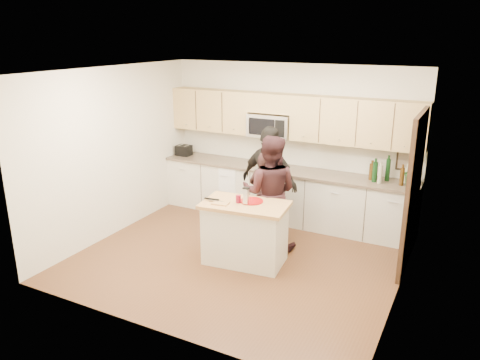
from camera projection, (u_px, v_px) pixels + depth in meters
The scene contains 21 objects.
floor at pixel (239, 258), 6.92m from camera, with size 4.50×4.50×0.00m, color #55321D.
room_shell at pixel (239, 144), 6.40m from camera, with size 4.52×4.02×2.71m.
back_cabinetry at pixel (283, 194), 8.21m from camera, with size 4.50×0.66×0.94m.
upper_cabinetry at pixel (290, 116), 7.91m from camera, with size 4.50×0.33×0.75m.
microwave at pixel (271, 125), 8.09m from camera, with size 0.76×0.41×0.40m.
doorway at pixel (414, 188), 6.36m from camera, with size 0.06×1.25×2.20m.
framed_picture at pixel (406, 159), 7.37m from camera, with size 0.30×0.03×0.38m.
dish_towel at pixel (230, 172), 8.37m from camera, with size 0.34×0.60×0.48m.
island at pixel (245, 233), 6.68m from camera, with size 1.27×0.83×0.90m.
red_plate at pixel (252, 201), 6.61m from camera, with size 0.33×0.33×0.02m, color maroon.
box_grater at pixel (246, 195), 6.45m from camera, with size 0.08×0.07×0.23m.
drink_glass at pixel (238, 199), 6.55m from camera, with size 0.07×0.07×0.11m, color maroon.
cutting_board at pixel (221, 203), 6.52m from camera, with size 0.22×0.16×0.02m, color tan.
tongs at pixel (212, 199), 6.63m from camera, with size 0.22×0.03×0.02m, color black.
knife at pixel (216, 201), 6.58m from camera, with size 0.23×0.02×0.01m, color silver.
toaster at pixel (184, 150), 8.92m from camera, with size 0.27×0.22×0.20m.
bottle_cluster at pixel (387, 171), 7.29m from camera, with size 0.61×0.29×0.42m.
orchid at pixel (413, 172), 7.12m from camera, with size 0.24×0.19×0.44m, color #307833.
woman_left at pixel (265, 196), 7.34m from camera, with size 0.53×0.35×1.45m, color black.
woman_center at pixel (270, 193), 7.04m from camera, with size 0.86×0.67×1.76m, color black.
woman_right at pixel (269, 182), 7.43m from camera, with size 1.06×0.44×1.81m, color black.
Camera 1 is at (2.88, -5.56, 3.18)m, focal length 35.00 mm.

